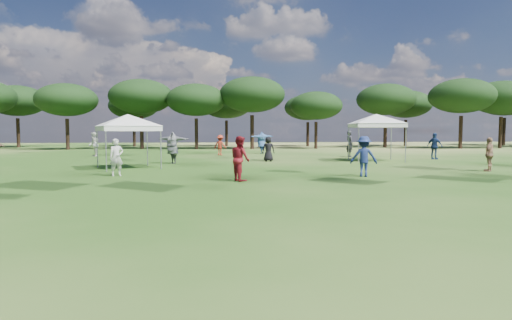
{
  "coord_description": "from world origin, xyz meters",
  "views": [
    {
      "loc": [
        -0.83,
        -0.7,
        1.91
      ],
      "look_at": [
        -0.32,
        4.38,
        1.57
      ],
      "focal_mm": 30.0,
      "sensor_mm": 36.0,
      "label": 1
    }
  ],
  "objects": [
    {
      "name": "tent_left",
      "position": [
        -5.14,
        21.59,
        2.63
      ],
      "size": [
        5.19,
        5.19,
        3.05
      ],
      "rotation": [
        0.0,
        0.0,
        0.4
      ],
      "color": "gray",
      "rests_on": "ground"
    },
    {
      "name": "tree_line",
      "position": [
        2.39,
        47.41,
        5.42
      ],
      "size": [
        108.78,
        17.63,
        7.77
      ],
      "color": "black",
      "rests_on": "ground"
    },
    {
      "name": "festival_crowd",
      "position": [
        -2.45,
        25.5,
        0.89
      ],
      "size": [
        30.19,
        20.77,
        1.93
      ],
      "color": "#4E4F53",
      "rests_on": "ground"
    },
    {
      "name": "tent_right",
      "position": [
        9.44,
        25.53,
        2.85
      ],
      "size": [
        6.04,
        6.04,
        3.28
      ],
      "rotation": [
        0.0,
        0.0,
        -0.11
      ],
      "color": "gray",
      "rests_on": "ground"
    }
  ]
}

